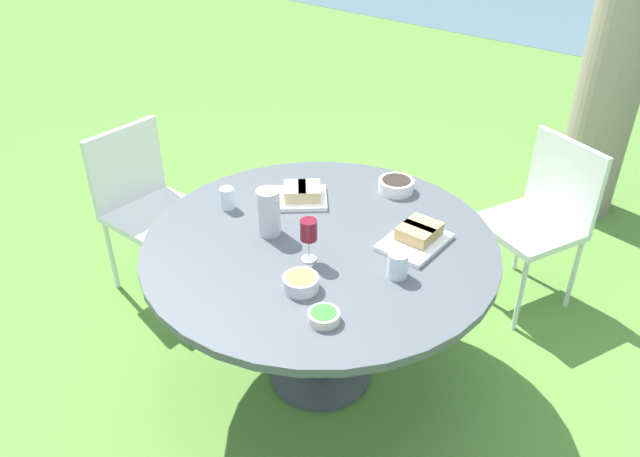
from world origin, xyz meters
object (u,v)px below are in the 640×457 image
(water_pitcher, at_px, (269,212))
(handbag, at_px, (348,205))
(chair_near_right, at_px, (144,198))
(chair_near_left, at_px, (543,211))
(wine_glass, at_px, (309,232))
(dining_table, at_px, (320,258))

(water_pitcher, bearing_deg, handbag, 112.41)
(chair_near_right, relative_size, water_pitcher, 4.44)
(chair_near_left, distance_m, handbag, 1.27)
(chair_near_left, bearing_deg, handbag, -178.64)
(water_pitcher, height_order, handbag, water_pitcher)
(chair_near_left, bearing_deg, wine_glass, -108.47)
(wine_glass, bearing_deg, chair_near_right, 174.40)
(chair_near_right, xyz_separation_m, water_pitcher, (1.00, -0.08, 0.33))
(dining_table, distance_m, water_pitcher, 0.29)
(chair_near_right, height_order, handbag, chair_near_right)
(chair_near_right, relative_size, wine_glass, 4.94)
(wine_glass, bearing_deg, handbag, 120.61)
(handbag, bearing_deg, wine_glass, -59.39)
(water_pitcher, bearing_deg, wine_glass, -10.10)
(water_pitcher, distance_m, handbag, 1.53)
(chair_near_left, xyz_separation_m, handbag, (-1.21, -0.03, -0.40))
(chair_near_left, bearing_deg, chair_near_right, -144.60)
(water_pitcher, xyz_separation_m, handbag, (-0.52, 1.25, -0.72))
(water_pitcher, xyz_separation_m, wine_glass, (0.25, -0.04, 0.03))
(chair_near_right, distance_m, water_pitcher, 1.05)
(chair_near_left, distance_m, chair_near_right, 2.08)
(wine_glass, bearing_deg, chair_near_left, 71.53)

